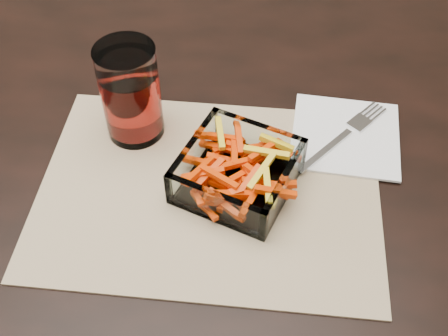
{
  "coord_description": "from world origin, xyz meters",
  "views": [
    {
      "loc": [
        0.22,
        -0.51,
        1.34
      ],
      "look_at": [
        0.18,
        -0.03,
        0.78
      ],
      "focal_mm": 45.0,
      "sensor_mm": 36.0,
      "label": 1
    }
  ],
  "objects_px": {
    "glass_bowl": "(238,173)",
    "fork": "(345,135)",
    "dining_table": "(110,196)",
    "tumbler": "(131,96)"
  },
  "relations": [
    {
      "from": "glass_bowl",
      "to": "fork",
      "type": "height_order",
      "value": "glass_bowl"
    },
    {
      "from": "dining_table",
      "to": "fork",
      "type": "bearing_deg",
      "value": 10.84
    },
    {
      "from": "tumbler",
      "to": "fork",
      "type": "distance_m",
      "value": 0.31
    },
    {
      "from": "fork",
      "to": "tumbler",
      "type": "bearing_deg",
      "value": -137.3
    },
    {
      "from": "dining_table",
      "to": "glass_bowl",
      "type": "distance_m",
      "value": 0.23
    },
    {
      "from": "glass_bowl",
      "to": "tumbler",
      "type": "relative_size",
      "value": 1.25
    },
    {
      "from": "dining_table",
      "to": "fork",
      "type": "xyz_separation_m",
      "value": [
        0.34,
        0.07,
        0.1
      ]
    },
    {
      "from": "glass_bowl",
      "to": "tumbler",
      "type": "height_order",
      "value": "tumbler"
    },
    {
      "from": "dining_table",
      "to": "tumbler",
      "type": "distance_m",
      "value": 0.17
    },
    {
      "from": "dining_table",
      "to": "glass_bowl",
      "type": "relative_size",
      "value": 8.91
    }
  ]
}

